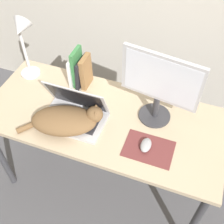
{
  "coord_description": "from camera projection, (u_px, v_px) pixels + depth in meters",
  "views": [
    {
      "loc": [
        0.43,
        -0.68,
        2.02
      ],
      "look_at": [
        0.07,
        0.29,
        0.86
      ],
      "focal_mm": 45.0,
      "sensor_mm": 36.0,
      "label": 1
    }
  ],
  "objects": [
    {
      "name": "ground_plane",
      "position": [
        89.0,
        216.0,
        2.04
      ],
      "size": [
        12.0,
        12.0,
        0.0
      ],
      "primitive_type": "plane",
      "color": "#4C4C51"
    },
    {
      "name": "desk",
      "position": [
        103.0,
        125.0,
        1.73
      ],
      "size": [
        1.44,
        0.63,
        0.76
      ],
      "color": "tan",
      "rests_on": "ground_plane"
    },
    {
      "name": "laptop",
      "position": [
        75.0,
        113.0,
        1.62
      ],
      "size": [
        0.36,
        0.24,
        0.24
      ],
      "color": "#B7B7BC",
      "rests_on": "desk"
    },
    {
      "name": "cat",
      "position": [
        67.0,
        120.0,
        1.57
      ],
      "size": [
        0.45,
        0.31,
        0.13
      ],
      "color": "brown",
      "rests_on": "desk"
    },
    {
      "name": "external_monitor",
      "position": [
        160.0,
        85.0,
        1.48
      ],
      "size": [
        0.44,
        0.19,
        0.44
      ],
      "color": "#333338",
      "rests_on": "desk"
    },
    {
      "name": "mousepad",
      "position": [
        149.0,
        149.0,
        1.51
      ],
      "size": [
        0.27,
        0.19,
        0.0
      ],
      "color": "brown",
      "rests_on": "desk"
    },
    {
      "name": "computer_mouse",
      "position": [
        146.0,
        145.0,
        1.5
      ],
      "size": [
        0.06,
        0.1,
        0.03
      ],
      "color": "#99999E",
      "rests_on": "mousepad"
    },
    {
      "name": "book_row",
      "position": [
        80.0,
        70.0,
        1.78
      ],
      "size": [
        0.11,
        0.15,
        0.26
      ],
      "color": "white",
      "rests_on": "desk"
    },
    {
      "name": "desk_lamp",
      "position": [
        23.0,
        38.0,
        1.67
      ],
      "size": [
        0.17,
        0.17,
        0.46
      ],
      "color": "silver",
      "rests_on": "desk"
    }
  ]
}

